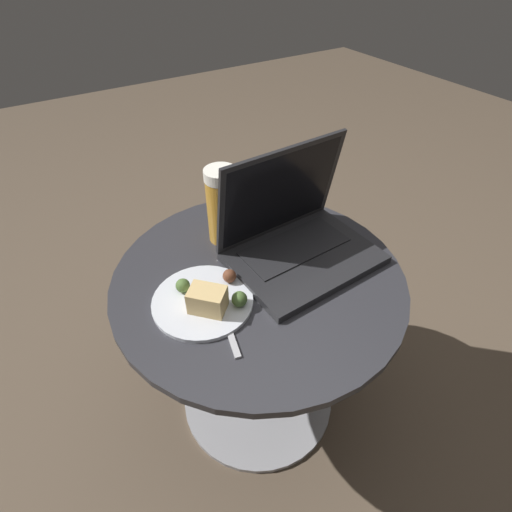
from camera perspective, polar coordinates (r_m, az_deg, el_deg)
The scene contains 6 objects.
ground_plane at distance 1.28m, azimuth 0.27°, elevation -19.51°, with size 6.00×6.00×0.00m, color brown.
table at distance 1.00m, azimuth 0.33°, elevation -9.71°, with size 0.64×0.64×0.51m.
laptop at distance 0.90m, azimuth 5.68°, elevation 2.88°, with size 0.33×0.25×0.25m.
beer_glass at distance 0.92m, azimuth -4.91°, elevation 7.15°, with size 0.07×0.07×0.18m.
snack_plate at distance 0.81m, azimuth -7.15°, elevation -6.10°, with size 0.21×0.21×0.06m.
fork at distance 0.79m, azimuth -4.55°, elevation -8.69°, with size 0.06×0.17×0.00m.
Camera 1 is at (-0.34, -0.53, 1.11)m, focal length 28.00 mm.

